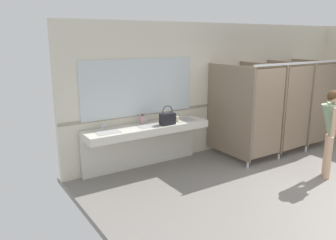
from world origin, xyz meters
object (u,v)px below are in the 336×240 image
object	(u,v)px
person_standing	(331,123)
paper_cup	(177,119)
soap_dispenser	(142,119)
handbag	(167,118)

from	to	relation	value
person_standing	paper_cup	world-z (taller)	person_standing
person_standing	soap_dispenser	world-z (taller)	person_standing
person_standing	handbag	bearing A→B (deg)	139.33
paper_cup	person_standing	bearing A→B (deg)	-45.73
soap_dispenser	paper_cup	size ratio (longest dim) A/B	1.79
paper_cup	handbag	bearing A→B (deg)	-162.94
handbag	paper_cup	distance (m)	0.30
handbag	paper_cup	xyz separation A→B (m)	(0.28, 0.09, -0.07)
person_standing	handbag	world-z (taller)	person_standing
handbag	paper_cup	world-z (taller)	handbag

